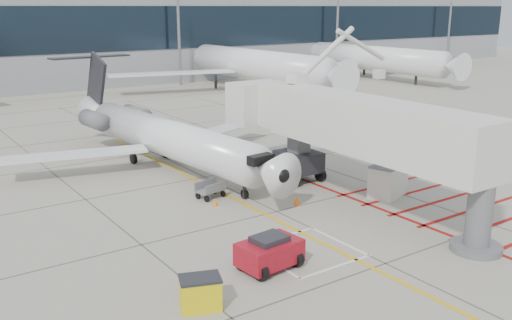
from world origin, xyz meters
TOP-DOWN VIEW (x-y plane):
  - ground_plane at (0.00, 0.00)m, footprint 260.00×260.00m
  - regional_jet at (-0.80, 13.23)m, footprint 24.02×29.20m
  - jet_bridge at (4.56, 1.51)m, footprint 9.90×20.40m
  - pushback_tug at (-4.45, -1.45)m, footprint 2.84×1.94m
  - spill_bin at (-8.57, -2.74)m, footprint 1.73×1.44m
  - baggage_cart at (-1.81, 8.09)m, footprint 1.80×1.32m
  - ground_power_unit at (7.05, 2.41)m, footprint 2.79×2.11m
  - cone_nose at (-2.30, 6.76)m, footprint 0.31×0.31m
  - cone_side at (1.64, 4.27)m, footprint 0.38×0.38m
  - terminal_building at (10.00, 70.00)m, footprint 180.00×28.00m
  - terminal_glass_band at (10.00, 55.95)m, footprint 180.00×0.10m
  - bg_aircraft_c at (25.38, 46.00)m, footprint 36.47×40.52m
  - bg_aircraft_d at (47.87, 46.00)m, footprint 33.76×37.51m

SIDE VIEW (x-z plane):
  - ground_plane at x=0.00m, z-range 0.00..0.00m
  - cone_nose at x=-2.30m, z-range 0.00..0.44m
  - cone_side at x=1.64m, z-range 0.00..0.53m
  - baggage_cart at x=-1.81m, z-range 0.00..1.03m
  - spill_bin at x=-8.57m, z-range 0.00..1.29m
  - pushback_tug at x=-4.45m, z-range 0.00..1.57m
  - ground_power_unit at x=7.05m, z-range 0.00..1.96m
  - regional_jet at x=-0.80m, z-range 0.00..7.20m
  - jet_bridge at x=4.56m, z-range 0.00..8.10m
  - bg_aircraft_d at x=47.87m, z-range 0.00..11.25m
  - bg_aircraft_c at x=25.38m, z-range 0.00..12.16m
  - terminal_building at x=10.00m, z-range 0.00..14.00m
  - terminal_glass_band at x=10.00m, z-range 5.00..11.00m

